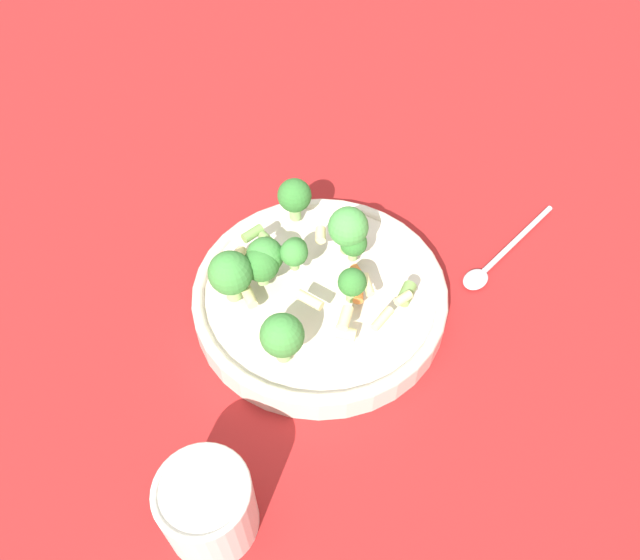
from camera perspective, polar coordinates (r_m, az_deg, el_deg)
ground_plane at (r=0.72m, az=0.00°, el=-2.45°), size 3.00×3.00×0.00m
bowl at (r=0.70m, az=0.00°, el=-1.47°), size 0.29×0.29×0.04m
pasta_salad at (r=0.67m, az=-2.61°, el=1.71°), size 0.21×0.21×0.07m
cup at (r=0.58m, az=-10.24°, el=-19.65°), size 0.08×0.08×0.08m
spoon at (r=0.79m, az=15.69°, el=1.70°), size 0.18×0.05×0.01m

